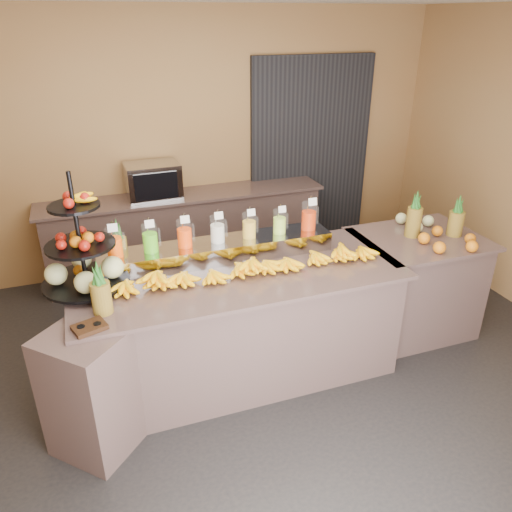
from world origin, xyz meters
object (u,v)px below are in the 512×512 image
condiment_caddy (90,327)px  oven_warmer (153,181)px  banana_heap (252,264)px  right_fruit_pile (440,232)px  fruit_stand (89,259)px  pitcher_tray (218,250)px

condiment_caddy → oven_warmer: oven_warmer is taller
banana_heap → condiment_caddy: 1.27m
condiment_caddy → right_fruit_pile: (2.91, 0.39, 0.07)m
oven_warmer → right_fruit_pile: bearing=-44.0°
banana_heap → oven_warmer: (-0.42, 1.96, 0.12)m
fruit_stand → condiment_caddy: bearing=-113.3°
pitcher_tray → banana_heap: bearing=-58.3°
banana_heap → right_fruit_pile: 1.71m
pitcher_tray → banana_heap: (0.18, -0.29, -0.01)m
pitcher_tray → condiment_caddy: 1.23m
banana_heap → fruit_stand: size_ratio=2.42×
condiment_caddy → right_fruit_pile: bearing=7.7°
pitcher_tray → condiment_caddy: bearing=-146.1°
pitcher_tray → right_fruit_pile: size_ratio=3.71×
fruit_stand → condiment_caddy: size_ratio=4.38×
condiment_caddy → oven_warmer: (0.78, 2.36, 0.17)m
fruit_stand → condiment_caddy: (-0.05, -0.56, -0.20)m
oven_warmer → pitcher_tray: bearing=-83.2°
banana_heap → right_fruit_pile: (1.71, 0.00, 0.02)m
condiment_caddy → banana_heap: bearing=18.2°
condiment_caddy → oven_warmer: bearing=71.6°
banana_heap → fruit_stand: (-1.15, 0.16, 0.15)m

